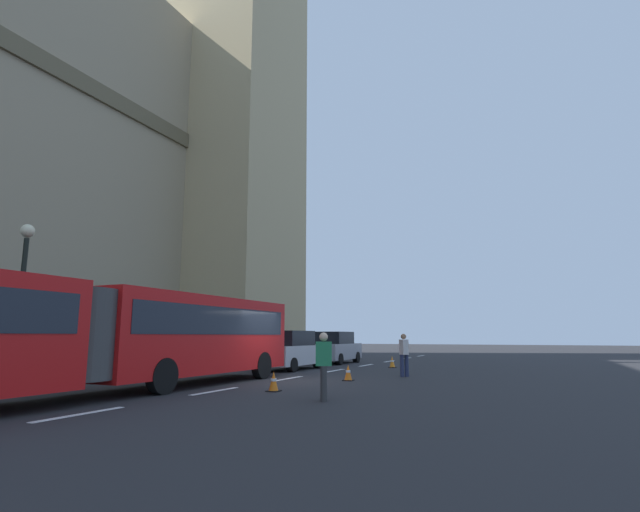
{
  "coord_description": "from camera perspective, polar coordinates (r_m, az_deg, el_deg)",
  "views": [
    {
      "loc": [
        -15.64,
        -8.73,
        1.6
      ],
      "look_at": [
        14.59,
        4.8,
        7.14
      ],
      "focal_mm": 26.88,
      "sensor_mm": 36.0,
      "label": 1
    }
  ],
  "objects": [
    {
      "name": "traffic_cone_west",
      "position": [
        14.55,
        -5.54,
        -14.65
      ],
      "size": [
        0.36,
        0.36,
        0.58
      ],
      "color": "black",
      "rests_on": "ground_plane"
    },
    {
      "name": "ground_plane",
      "position": [
        17.99,
        -5.2,
        -14.57
      ],
      "size": [
        160.0,
        160.0,
        0.0
      ],
      "primitive_type": "plane",
      "color": "#262628"
    },
    {
      "name": "sedan_lead",
      "position": [
        23.59,
        -3.54,
        -11.15
      ],
      "size": [
        4.4,
        1.86,
        1.85
      ],
      "color": "#B7B7BC",
      "rests_on": "ground_plane"
    },
    {
      "name": "lane_centre_marking",
      "position": [
        22.95,
        1.74,
        -13.48
      ],
      "size": [
        39.0,
        0.16,
        0.01
      ],
      "color": "silver",
      "rests_on": "ground_plane"
    },
    {
      "name": "articulated_bus",
      "position": [
        13.7,
        -27.67,
        -7.82
      ],
      "size": [
        18.14,
        2.54,
        2.9
      ],
      "color": "red",
      "rests_on": "ground_plane"
    },
    {
      "name": "traffic_cone_east",
      "position": [
        25.41,
        8.59,
        -12.37
      ],
      "size": [
        0.36,
        0.36,
        0.58
      ],
      "color": "black",
      "rests_on": "ground_plane"
    },
    {
      "name": "pedestrian_near_cones",
      "position": [
        12.34,
        0.44,
        -12.69
      ],
      "size": [
        0.39,
        0.46,
        1.69
      ],
      "color": "#333333",
      "rests_on": "ground_plane"
    },
    {
      "name": "traffic_cone_middle",
      "position": [
        17.92,
        3.37,
        -13.7
      ],
      "size": [
        0.36,
        0.36,
        0.58
      ],
      "color": "black",
      "rests_on": "ground_plane"
    },
    {
      "name": "street_lamp",
      "position": [
        18.39,
        -32.0,
        -3.52
      ],
      "size": [
        0.44,
        0.44,
        5.27
      ],
      "color": "black",
      "rests_on": "ground_plane"
    },
    {
      "name": "sedan_trailing",
      "position": [
        28.95,
        1.82,
        -10.85
      ],
      "size": [
        4.4,
        1.86,
        1.85
      ],
      "color": "gray",
      "rests_on": "ground_plane"
    },
    {
      "name": "pedestrian_by_kerb",
      "position": [
        19.93,
        9.97,
        -11.34
      ],
      "size": [
        0.46,
        0.44,
        1.69
      ],
      "color": "#262D4C",
      "rests_on": "ground_plane"
    }
  ]
}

